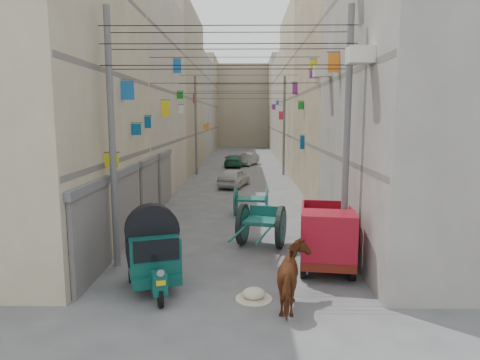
{
  "coord_description": "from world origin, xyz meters",
  "views": [
    {
      "loc": [
        0.54,
        -7.12,
        4.72
      ],
      "look_at": [
        0.33,
        6.5,
        2.72
      ],
      "focal_mm": 32.0,
      "sensor_mm": 36.0,
      "label": 1
    }
  ],
  "objects_px": {
    "distant_car_grey": "(248,159)",
    "distant_car_green": "(233,161)",
    "feed_sack": "(254,293)",
    "second_cart": "(251,200)",
    "auto_rickshaw": "(153,251)",
    "mini_truck": "(327,240)",
    "distant_car_white": "(234,177)",
    "tonga_cart": "(262,225)",
    "horse": "(295,277)"
  },
  "relations": [
    {
      "from": "auto_rickshaw",
      "to": "second_cart",
      "type": "bearing_deg",
      "value": 53.18
    },
    {
      "from": "second_cart",
      "to": "distant_car_white",
      "type": "bearing_deg",
      "value": 102.47
    },
    {
      "from": "second_cart",
      "to": "feed_sack",
      "type": "height_order",
      "value": "second_cart"
    },
    {
      "from": "tonga_cart",
      "to": "horse",
      "type": "distance_m",
      "value": 5.24
    },
    {
      "from": "auto_rickshaw",
      "to": "feed_sack",
      "type": "xyz_separation_m",
      "value": [
        2.78,
        -0.7,
        -0.92
      ]
    },
    {
      "from": "feed_sack",
      "to": "distant_car_grey",
      "type": "height_order",
      "value": "distant_car_grey"
    },
    {
      "from": "feed_sack",
      "to": "horse",
      "type": "bearing_deg",
      "value": -27.77
    },
    {
      "from": "tonga_cart",
      "to": "distant_car_grey",
      "type": "distance_m",
      "value": 26.89
    },
    {
      "from": "feed_sack",
      "to": "distant_car_grey",
      "type": "relative_size",
      "value": 0.17
    },
    {
      "from": "tonga_cart",
      "to": "distant_car_green",
      "type": "distance_m",
      "value": 25.59
    },
    {
      "from": "mini_truck",
      "to": "feed_sack",
      "type": "relative_size",
      "value": 6.23
    },
    {
      "from": "auto_rickshaw",
      "to": "horse",
      "type": "xyz_separation_m",
      "value": [
        3.78,
        -1.22,
        -0.26
      ]
    },
    {
      "from": "feed_sack",
      "to": "distant_car_white",
      "type": "bearing_deg",
      "value": 93.31
    },
    {
      "from": "second_cart",
      "to": "auto_rickshaw",
      "type": "bearing_deg",
      "value": -102.26
    },
    {
      "from": "mini_truck",
      "to": "second_cart",
      "type": "xyz_separation_m",
      "value": [
        -2.27,
        7.41,
        -0.22
      ]
    },
    {
      "from": "mini_truck",
      "to": "distant_car_grey",
      "type": "distance_m",
      "value": 29.47
    },
    {
      "from": "mini_truck",
      "to": "distant_car_white",
      "type": "height_order",
      "value": "mini_truck"
    },
    {
      "from": "auto_rickshaw",
      "to": "second_cart",
      "type": "distance_m",
      "value": 9.33
    },
    {
      "from": "tonga_cart",
      "to": "feed_sack",
      "type": "bearing_deg",
      "value": -79.62
    },
    {
      "from": "distant_car_grey",
      "to": "feed_sack",
      "type": "bearing_deg",
      "value": -70.38
    },
    {
      "from": "distant_car_white",
      "to": "horse",
      "type": "bearing_deg",
      "value": 111.18
    },
    {
      "from": "feed_sack",
      "to": "horse",
      "type": "height_order",
      "value": "horse"
    },
    {
      "from": "tonga_cart",
      "to": "distant_car_grey",
      "type": "bearing_deg",
      "value": 105.68
    },
    {
      "from": "horse",
      "to": "distant_car_grey",
      "type": "bearing_deg",
      "value": -82.21
    },
    {
      "from": "distant_car_white",
      "to": "distant_car_green",
      "type": "relative_size",
      "value": 0.93
    },
    {
      "from": "horse",
      "to": "distant_car_white",
      "type": "bearing_deg",
      "value": -77.88
    },
    {
      "from": "auto_rickshaw",
      "to": "distant_car_white",
      "type": "height_order",
      "value": "auto_rickshaw"
    },
    {
      "from": "auto_rickshaw",
      "to": "distant_car_grey",
      "type": "xyz_separation_m",
      "value": [
        2.71,
        30.87,
        -0.47
      ]
    },
    {
      "from": "mini_truck",
      "to": "distant_car_green",
      "type": "bearing_deg",
      "value": 106.06
    },
    {
      "from": "second_cart",
      "to": "distant_car_grey",
      "type": "height_order",
      "value": "second_cart"
    },
    {
      "from": "mini_truck",
      "to": "distant_car_grey",
      "type": "bearing_deg",
      "value": 103.02
    },
    {
      "from": "second_cart",
      "to": "distant_car_grey",
      "type": "bearing_deg",
      "value": 95.57
    },
    {
      "from": "horse",
      "to": "distant_car_grey",
      "type": "height_order",
      "value": "horse"
    },
    {
      "from": "distant_car_green",
      "to": "mini_truck",
      "type": "bearing_deg",
      "value": 97.95
    },
    {
      "from": "horse",
      "to": "distant_car_grey",
      "type": "relative_size",
      "value": 0.52
    },
    {
      "from": "distant_car_white",
      "to": "distant_car_grey",
      "type": "height_order",
      "value": "distant_car_white"
    },
    {
      "from": "distant_car_green",
      "to": "feed_sack",
      "type": "bearing_deg",
      "value": 93.07
    },
    {
      "from": "mini_truck",
      "to": "auto_rickshaw",
      "type": "bearing_deg",
      "value": -155.28
    },
    {
      "from": "horse",
      "to": "distant_car_white",
      "type": "relative_size",
      "value": 0.5
    },
    {
      "from": "second_cart",
      "to": "distant_car_white",
      "type": "relative_size",
      "value": 0.45
    },
    {
      "from": "mini_truck",
      "to": "distant_car_grey",
      "type": "height_order",
      "value": "mini_truck"
    },
    {
      "from": "mini_truck",
      "to": "distant_car_white",
      "type": "xyz_separation_m",
      "value": [
        -3.36,
        16.04,
        -0.32
      ]
    },
    {
      "from": "mini_truck",
      "to": "distant_car_green",
      "type": "relative_size",
      "value": 0.92
    },
    {
      "from": "distant_car_green",
      "to": "auto_rickshaw",
      "type": "bearing_deg",
      "value": 87.74
    },
    {
      "from": "distant_car_grey",
      "to": "distant_car_green",
      "type": "distance_m",
      "value": 1.95
    },
    {
      "from": "tonga_cart",
      "to": "distant_car_grey",
      "type": "height_order",
      "value": "tonga_cart"
    },
    {
      "from": "tonga_cart",
      "to": "distant_car_white",
      "type": "height_order",
      "value": "tonga_cart"
    },
    {
      "from": "feed_sack",
      "to": "distant_car_grey",
      "type": "distance_m",
      "value": 31.56
    },
    {
      "from": "tonga_cart",
      "to": "feed_sack",
      "type": "xyz_separation_m",
      "value": [
        -0.36,
        -4.67,
        -0.65
      ]
    },
    {
      "from": "mini_truck",
      "to": "second_cart",
      "type": "bearing_deg",
      "value": 115.44
    }
  ]
}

